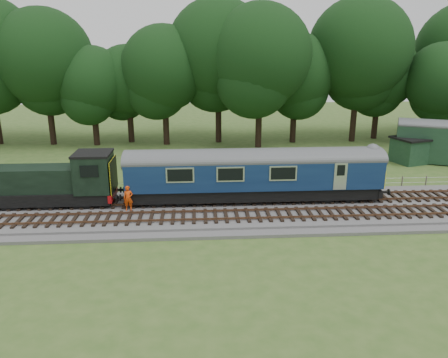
{
  "coord_description": "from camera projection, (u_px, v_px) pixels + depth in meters",
  "views": [
    {
      "loc": [
        -2.56,
        -28.2,
        11.11
      ],
      "look_at": [
        -0.67,
        1.4,
        2.0
      ],
      "focal_mm": 35.0,
      "sensor_mm": 36.0,
      "label": 1
    }
  ],
  "objects": [
    {
      "name": "shed",
      "position": [
        410.0,
        150.0,
        42.79
      ],
      "size": [
        3.9,
        3.9,
        2.52
      ],
      "rotation": [
        0.0,
        0.0,
        0.32
      ],
      "color": "#193722",
      "rests_on": "ground"
    },
    {
      "name": "ground",
      "position": [
        235.0,
        212.0,
        30.32
      ],
      "size": [
        120.0,
        120.0,
        0.0
      ],
      "primitive_type": "plane",
      "color": "#3A5D22",
      "rests_on": "ground"
    },
    {
      "name": "track_south",
      "position": [
        237.0,
        215.0,
        28.67
      ],
      "size": [
        67.2,
        2.4,
        0.21
      ],
      "color": "black",
      "rests_on": "ballast"
    },
    {
      "name": "fence",
      "position": [
        230.0,
        191.0,
        34.61
      ],
      "size": [
        64.0,
        0.12,
        1.0
      ],
      "primitive_type": null,
      "color": "#6B6054",
      "rests_on": "ground"
    },
    {
      "name": "track_north",
      "position": [
        233.0,
        200.0,
        31.53
      ],
      "size": [
        67.2,
        2.4,
        0.21
      ],
      "color": "black",
      "rests_on": "ballast"
    },
    {
      "name": "ballast",
      "position": [
        235.0,
        210.0,
        30.27
      ],
      "size": [
        70.0,
        7.0,
        0.35
      ],
      "primitive_type": "cube",
      "color": "#4C4C4F",
      "rests_on": "ground"
    },
    {
      "name": "tree_line",
      "position": [
        218.0,
        144.0,
        51.31
      ],
      "size": [
        70.0,
        8.0,
        18.0
      ],
      "primitive_type": null,
      "color": "black",
      "rests_on": "ground"
    },
    {
      "name": "dmu_railcar",
      "position": [
        254.0,
        170.0,
        30.98
      ],
      "size": [
        18.05,
        2.86,
        3.88
      ],
      "color": "black",
      "rests_on": "ground"
    },
    {
      "name": "shunter_loco",
      "position": [
        55.0,
        183.0,
        30.32
      ],
      "size": [
        8.91,
        2.6,
        3.38
      ],
      "color": "black",
      "rests_on": "ground"
    },
    {
      "name": "worker",
      "position": [
        128.0,
        198.0,
        29.47
      ],
      "size": [
        0.65,
        0.44,
        1.73
      ],
      "primitive_type": "imported",
      "rotation": [
        0.0,
        0.0,
        0.05
      ],
      "color": "#F4480C",
      "rests_on": "ballast"
    }
  ]
}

